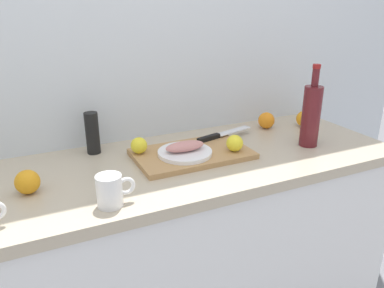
% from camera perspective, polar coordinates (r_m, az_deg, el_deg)
% --- Properties ---
extents(back_wall, '(3.20, 0.05, 2.50)m').
position_cam_1_polar(back_wall, '(1.58, -11.80, 12.71)').
color(back_wall, silver).
rests_on(back_wall, ground_plane).
extents(kitchen_counter, '(2.00, 0.60, 0.90)m').
position_cam_1_polar(kitchen_counter, '(1.61, -6.60, -18.29)').
color(kitchen_counter, white).
rests_on(kitchen_counter, ground_plane).
extents(cutting_board, '(0.44, 0.27, 0.02)m').
position_cam_1_polar(cutting_board, '(1.45, 0.00, -1.47)').
color(cutting_board, tan).
rests_on(cutting_board, kitchen_counter).
extents(white_plate, '(0.20, 0.20, 0.01)m').
position_cam_1_polar(white_plate, '(1.42, -1.07, -1.30)').
color(white_plate, white).
rests_on(white_plate, cutting_board).
extents(fish_fillet, '(0.15, 0.07, 0.04)m').
position_cam_1_polar(fish_fillet, '(1.41, -1.08, -0.34)').
color(fish_fillet, tan).
rests_on(fish_fillet, white_plate).
extents(chef_knife, '(0.29, 0.10, 0.02)m').
position_cam_1_polar(chef_knife, '(1.60, 3.94, 1.31)').
color(chef_knife, silver).
rests_on(chef_knife, cutting_board).
extents(lemon_0, '(0.06, 0.06, 0.06)m').
position_cam_1_polar(lemon_0, '(1.44, -7.96, -0.21)').
color(lemon_0, yellow).
rests_on(lemon_0, cutting_board).
extents(lemon_1, '(0.06, 0.06, 0.06)m').
position_cam_1_polar(lemon_1, '(1.45, 6.43, 0.13)').
color(lemon_1, yellow).
rests_on(lemon_1, cutting_board).
extents(wine_bottle, '(0.07, 0.07, 0.33)m').
position_cam_1_polar(wine_bottle, '(1.60, 17.44, 4.23)').
color(wine_bottle, '#59191E').
rests_on(wine_bottle, kitchen_counter).
extents(coffee_mug_1, '(0.12, 0.08, 0.10)m').
position_cam_1_polar(coffee_mug_1, '(1.13, -12.13, -6.84)').
color(coffee_mug_1, white).
rests_on(coffee_mug_1, kitchen_counter).
extents(orange_0, '(0.08, 0.08, 0.08)m').
position_cam_1_polar(orange_0, '(1.86, 16.51, 3.64)').
color(orange_0, orange).
rests_on(orange_0, kitchen_counter).
extents(orange_1, '(0.08, 0.08, 0.08)m').
position_cam_1_polar(orange_1, '(1.79, 11.10, 3.49)').
color(orange_1, orange).
rests_on(orange_1, kitchen_counter).
extents(orange_2, '(0.08, 0.08, 0.08)m').
position_cam_1_polar(orange_2, '(1.28, -23.47, -5.24)').
color(orange_2, orange).
rests_on(orange_2, kitchen_counter).
extents(pepper_mill, '(0.05, 0.05, 0.16)m').
position_cam_1_polar(pepper_mill, '(1.51, -14.73, 1.59)').
color(pepper_mill, black).
rests_on(pepper_mill, kitchen_counter).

